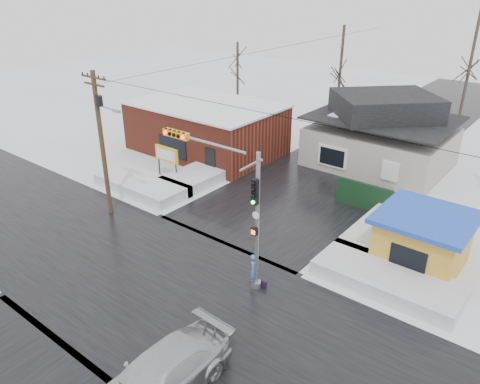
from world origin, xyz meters
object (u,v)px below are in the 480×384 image
Objects in this scene: traffic_signal at (230,195)px; pedestrian at (254,271)px; kiosk at (423,239)px; marquee_sign at (167,155)px; car at (160,376)px; utility_pole at (102,137)px.

pedestrian is (1.43, 0.07, -3.68)m from traffic_signal.
kiosk is 8.97m from pedestrian.
kiosk reaches higher than marquee_sign.
car is at bearing -106.90° from kiosk.
marquee_sign is 0.55× the size of kiosk.
marquee_sign is 1.48× the size of pedestrian.
utility_pole is at bearing 177.05° from traffic_signal.
traffic_signal is at bearing -135.16° from kiosk.
traffic_signal is 10.39m from utility_pole.
utility_pole is at bearing -79.87° from marquee_sign.
traffic_signal is 13.42m from marquee_sign.
car is at bearing -69.45° from traffic_signal.
marquee_sign is (-1.07, 5.99, -3.19)m from utility_pole.
pedestrian is at bearing -129.02° from kiosk.
traffic_signal is at bearing -29.72° from marquee_sign.
traffic_signal reaches higher than car.
pedestrian is at bearing -26.65° from marquee_sign.
traffic_signal reaches higher than kiosk.
pedestrian is (-5.64, -6.96, -0.60)m from kiosk.
marquee_sign is at bearing 138.31° from car.
kiosk is at bearing 1.55° from marquee_sign.
marquee_sign is 18.51m from kiosk.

